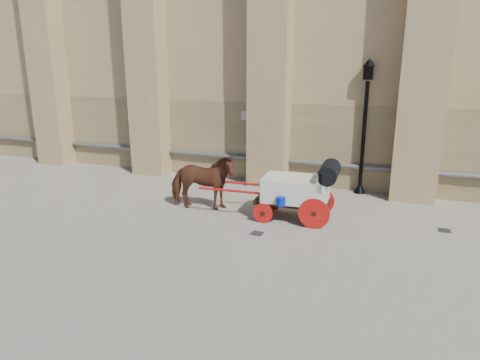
% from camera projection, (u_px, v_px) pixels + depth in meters
% --- Properties ---
extents(ground, '(90.00, 90.00, 0.00)m').
position_uv_depth(ground, '(263.00, 220.00, 12.38)').
color(ground, gray).
rests_on(ground, ground).
extents(horse, '(2.23, 1.38, 1.75)m').
position_uv_depth(horse, '(202.00, 182.00, 13.08)').
color(horse, brown).
rests_on(horse, ground).
extents(carriage, '(4.05, 1.49, 1.75)m').
position_uv_depth(carriage, '(301.00, 188.00, 12.18)').
color(carriage, black).
rests_on(carriage, ground).
extents(street_lamp, '(0.43, 0.43, 4.54)m').
position_uv_depth(street_lamp, '(365.00, 124.00, 14.36)').
color(street_lamp, black).
rests_on(street_lamp, ground).
extents(drain_grate_near, '(0.34, 0.34, 0.01)m').
position_uv_depth(drain_grate_near, '(257.00, 233.00, 11.39)').
color(drain_grate_near, black).
rests_on(drain_grate_near, ground).
extents(drain_grate_far, '(0.33, 0.33, 0.01)m').
position_uv_depth(drain_grate_far, '(444.00, 230.00, 11.58)').
color(drain_grate_far, black).
rests_on(drain_grate_far, ground).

